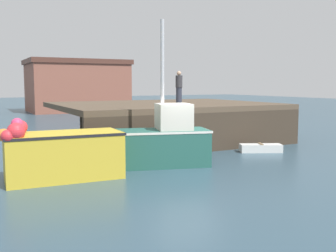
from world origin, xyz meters
TOP-DOWN VIEW (x-y plane):
  - ground at (0.00, 0.00)m, footprint 120.00×160.00m
  - pier at (2.16, 5.51)m, footprint 10.84×8.31m
  - fishing_boat_near_left at (-4.53, -0.06)m, footprint 3.74×1.79m
  - fishing_boat_near_right at (-0.73, 0.34)m, footprint 3.64×2.32m
  - rowboat at (4.32, 0.97)m, footprint 1.89×1.32m
  - dockworker at (2.36, 4.86)m, footprint 0.34×0.34m
  - warehouse at (3.96, 30.85)m, footprint 10.45×7.20m
  - mooring_buoy_foreground at (-4.06, -0.57)m, footprint 0.52×0.52m

SIDE VIEW (x-z plane):
  - ground at x=0.00m, z-range -0.10..0.00m
  - rowboat at x=4.32m, z-range -0.02..0.37m
  - mooring_buoy_foreground at x=-4.06m, z-range -0.03..0.62m
  - fishing_boat_near_left at x=-4.53m, z-range -0.16..1.79m
  - fishing_boat_near_right at x=-0.73m, z-range -1.72..3.54m
  - pier at x=2.16m, z-range 0.66..2.63m
  - warehouse at x=3.96m, z-range 0.02..5.55m
  - dockworker at x=2.36m, z-range 1.98..3.62m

